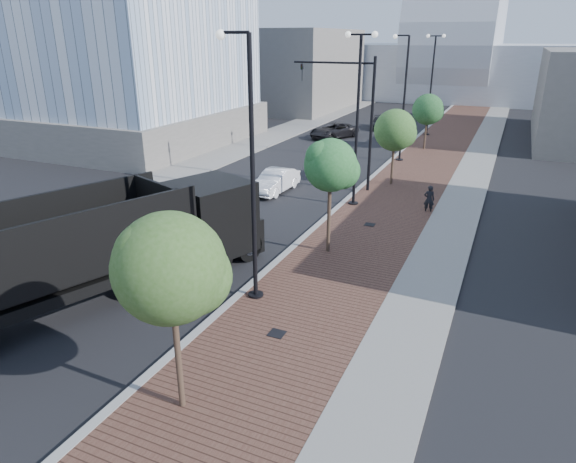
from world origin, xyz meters
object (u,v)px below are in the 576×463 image
at_px(white_sedan, 275,181).
at_px(dark_car_mid, 334,131).
at_px(dump_truck, 140,244).
at_px(pedestrian, 429,199).

relative_size(white_sedan, dark_car_mid, 0.83).
height_order(dump_truck, white_sedan, dump_truck).
bearing_deg(pedestrian, dump_truck, 44.69).
distance_m(dump_truck, white_sedan, 13.47).
xyz_separation_m(dark_car_mid, pedestrian, (12.03, -18.79, 0.07)).
relative_size(dark_car_mid, pedestrian, 3.26).
distance_m(dump_truck, pedestrian, 15.74).
xyz_separation_m(dump_truck, white_sedan, (-0.75, 13.42, -0.97)).
bearing_deg(white_sedan, dark_car_mid, 100.69).
distance_m(white_sedan, dark_car_mid, 18.70).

